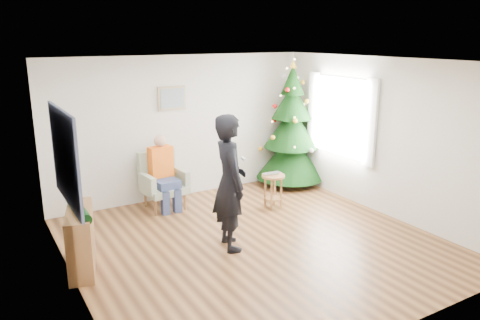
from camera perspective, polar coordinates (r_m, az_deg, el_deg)
floor at (r=6.93m, az=1.85°, el=-10.05°), size 5.00×5.00×0.00m
ceiling at (r=6.29m, az=2.05°, el=11.96°), size 5.00×5.00×0.00m
wall_back at (r=8.64m, az=-7.02°, el=3.99°), size 5.00×0.00×5.00m
wall_front at (r=4.68m, az=18.74°, el=-6.23°), size 5.00×0.00×5.00m
wall_left at (r=5.60m, az=-20.20°, el=-2.88°), size 0.00×5.00×5.00m
wall_right at (r=8.08m, az=17.09°, el=2.66°), size 0.00×5.00×5.00m
window_panel at (r=8.71m, az=12.22°, el=5.18°), size 0.04×1.30×1.40m
curtains at (r=8.69m, az=12.07°, el=5.17°), size 0.05×1.75×1.50m
christmas_tree at (r=9.37m, az=6.28°, el=3.69°), size 1.37×1.37×2.47m
stool at (r=8.16m, az=4.04°, el=-3.81°), size 0.40×0.40×0.60m
laptop at (r=8.06m, az=4.08°, el=-1.74°), size 0.34×0.22×0.03m
armchair at (r=8.27m, az=-9.37°, el=-3.33°), size 0.78×0.72×0.99m
seated_person at (r=8.14m, az=-9.28°, el=-1.43°), size 0.42×0.60×1.29m
standing_man at (r=6.46m, az=-1.26°, el=-2.77°), size 0.59×0.78×1.92m
game_controller at (r=6.45m, az=0.43°, el=0.15°), size 0.06×0.13×0.04m
console at (r=6.40m, az=-18.82°, el=-9.17°), size 0.55×1.04×0.80m
garland at (r=6.24m, az=-19.14°, el=-5.64°), size 0.14×0.90×0.14m
tapestry at (r=5.83m, az=-20.60°, el=0.31°), size 0.03×1.50×1.15m
framed_picture at (r=8.45m, az=-8.29°, el=7.47°), size 0.52×0.05×0.42m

